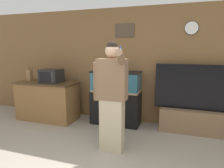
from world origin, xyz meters
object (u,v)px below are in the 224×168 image
Objects in this scene: counter_island at (48,101)px; knife_block at (30,75)px; person_standing at (111,96)px; aquarium_on_stand at (116,98)px; microwave at (51,76)px; tv_on_stand at (192,113)px.

knife_block is (-0.52, 0.06, 0.59)m from counter_island.
counter_island is 0.79× the size of person_standing.
microwave is at bearing -171.15° from aquarium_on_stand.
person_standing reaches higher than tv_on_stand.
knife_block is 2.65m from person_standing.
knife_block is at bearing -176.49° from tv_on_stand.
person_standing reaches higher than counter_island.
person_standing is (0.29, -1.17, 0.34)m from aquarium_on_stand.
tv_on_stand reaches higher than counter_island.
knife_block is 0.30× the size of aquarium_on_stand.
counter_island is at bearing -177.43° from microwave.
knife_block is at bearing 175.54° from microwave.
microwave is (0.14, 0.01, 0.61)m from counter_island.
aquarium_on_stand is at bearing 4.83° from knife_block.
counter_island is at bearing -171.68° from aquarium_on_stand.
person_standing is at bearing -27.37° from microwave.
knife_block is 2.22m from aquarium_on_stand.
microwave is 0.26× the size of person_standing.
tv_on_stand reaches higher than microwave.
knife_block reaches higher than aquarium_on_stand.
tv_on_stand is at bearing 5.07° from counter_island.
aquarium_on_stand reaches higher than counter_island.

